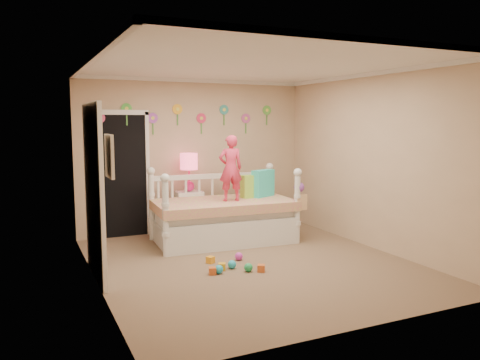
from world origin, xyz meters
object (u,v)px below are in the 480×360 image
daybed (223,204)px  table_lamp (189,166)px  child (231,168)px  nightstand (190,213)px

daybed → table_lamp: 0.96m
child → table_lamp: 0.92m
nightstand → table_lamp: size_ratio=1.13×
nightstand → table_lamp: 0.78m
nightstand → table_lamp: bearing=94.9°
daybed → table_lamp: bearing=117.3°
daybed → nightstand: bearing=117.3°
child → table_lamp: child is taller
daybed → child: size_ratio=2.15×
daybed → child: (0.07, -0.12, 0.58)m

